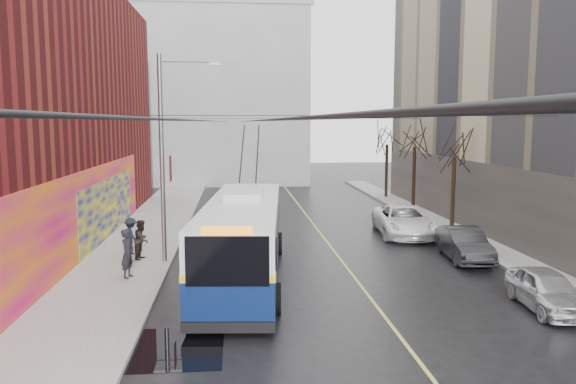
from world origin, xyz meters
The scene contains 20 objects.
ground centered at (0.00, 0.00, 0.00)m, with size 140.00×140.00×0.00m, color black.
sidewalk_left centered at (-8.00, 12.00, 0.07)m, with size 4.00×60.00×0.15m, color gray.
sidewalk_right centered at (9.00, 12.00, 0.07)m, with size 2.00×60.00×0.15m, color gray.
lane_line centered at (1.50, 14.00, 0.00)m, with size 0.12×50.00×0.01m, color #BFB74C.
building_far centered at (-6.00, 44.99, 9.02)m, with size 20.50×12.10×18.00m.
streetlight_pole centered at (-6.14, 10.00, 4.85)m, with size 2.65×0.60×9.00m.
catenary_wires centered at (-2.54, 14.77, 6.25)m, with size 18.00×60.00×0.22m.
tree_near centered at (9.00, 16.00, 4.98)m, with size 3.20×3.20×6.40m.
tree_mid centered at (9.00, 23.00, 5.25)m, with size 3.20×3.20×6.68m.
tree_far centered at (9.00, 30.00, 5.14)m, with size 3.20×3.20×6.57m.
puddle centered at (-5.01, 0.69, 0.00)m, with size 2.86×3.07×0.01m, color black.
pigeons_flying centered at (-2.80, 10.07, 6.85)m, with size 1.76×3.66×1.40m.
trolleybus centered at (-2.91, 7.43, 1.68)m, with size 3.80×12.88×6.03m.
parked_car_a centered at (7.00, 2.80, 0.67)m, with size 1.59×3.96×1.35m, color silver.
parked_car_b centered at (7.00, 9.54, 0.72)m, with size 1.53×4.40×1.45m, color #262628.
parked_car_c centered at (5.92, 15.16, 0.81)m, with size 2.70×5.85×1.62m, color white.
following_car centered at (-2.61, 20.64, 0.83)m, with size 1.96×4.87×1.66m, color #A5A4A9.
pedestrian_a centered at (-7.39, 7.47, 1.11)m, with size 0.70×0.46×1.92m, color black.
pedestrian_b centered at (-7.33, 10.46, 1.03)m, with size 0.85×0.66×1.75m, color black.
pedestrian_c centered at (-7.98, 11.49, 0.99)m, with size 1.09×0.63×1.69m, color black.
Camera 1 is at (-3.19, -14.27, 6.18)m, focal length 35.00 mm.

